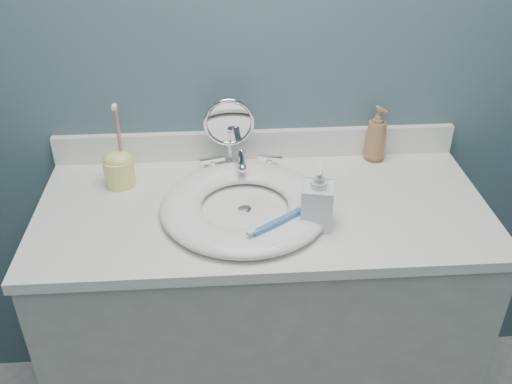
{
  "coord_description": "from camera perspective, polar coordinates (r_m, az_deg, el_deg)",
  "views": [
    {
      "loc": [
        -0.11,
        -0.3,
        1.75
      ],
      "look_at": [
        -0.02,
        0.94,
        0.94
      ],
      "focal_mm": 40.0,
      "sensor_mm": 36.0,
      "label": 1
    }
  ],
  "objects": [
    {
      "name": "back_wall",
      "position": [
        1.65,
        -0.03,
        13.45
      ],
      "size": [
        2.2,
        0.02,
        2.4
      ],
      "primitive_type": "cube",
      "color": "slate",
      "rests_on": "ground"
    },
    {
      "name": "vanity_cabinet",
      "position": [
        1.84,
        0.58,
        -13.06
      ],
      "size": [
        1.2,
        0.55,
        0.85
      ],
      "primitive_type": "cube",
      "color": "beige",
      "rests_on": "ground"
    },
    {
      "name": "countertop",
      "position": [
        1.56,
        0.66,
        -1.7
      ],
      "size": [
        1.22,
        0.57,
        0.03
      ],
      "primitive_type": "cube",
      "color": "white",
      "rests_on": "vanity_cabinet"
    },
    {
      "name": "backsplash",
      "position": [
        1.75,
        0.0,
        4.79
      ],
      "size": [
        1.22,
        0.02,
        0.09
      ],
      "primitive_type": "cube",
      "color": "white",
      "rests_on": "countertop"
    },
    {
      "name": "basin",
      "position": [
        1.51,
        -1.13,
        -1.35
      ],
      "size": [
        0.45,
        0.45,
        0.04
      ],
      "primitive_type": null,
      "color": "white",
      "rests_on": "countertop"
    },
    {
      "name": "drain",
      "position": [
        1.52,
        -1.12,
        -1.82
      ],
      "size": [
        0.04,
        0.04,
        0.01
      ],
      "primitive_type": "cylinder",
      "color": "silver",
      "rests_on": "countertop"
    },
    {
      "name": "faucet",
      "position": [
        1.67,
        -1.48,
        2.67
      ],
      "size": [
        0.25,
        0.13,
        0.07
      ],
      "color": "silver",
      "rests_on": "countertop"
    },
    {
      "name": "makeup_mirror",
      "position": [
        1.67,
        -2.7,
        6.19
      ],
      "size": [
        0.15,
        0.08,
        0.22
      ],
      "rotation": [
        0.0,
        0.0,
        0.03
      ],
      "color": "silver",
      "rests_on": "countertop"
    },
    {
      "name": "soap_bottle_amber",
      "position": [
        1.76,
        11.97,
        5.74
      ],
      "size": [
        0.09,
        0.09,
        0.17
      ],
      "primitive_type": "imported",
      "rotation": [
        0.0,
        0.0,
        0.43
      ],
      "color": "#9B6A46",
      "rests_on": "countertop"
    },
    {
      "name": "soap_bottle_clear",
      "position": [
        1.43,
        6.23,
        -0.41
      ],
      "size": [
        0.1,
        0.1,
        0.18
      ],
      "primitive_type": "imported",
      "rotation": [
        0.0,
        0.0,
        -0.23
      ],
      "color": "silver",
      "rests_on": "countertop"
    },
    {
      "name": "toothbrush_holder",
      "position": [
        1.65,
        -13.55,
        2.43
      ],
      "size": [
        0.09,
        0.09,
        0.25
      ],
      "rotation": [
        0.0,
        0.0,
        0.3
      ],
      "color": "#F4F07A",
      "rests_on": "countertop"
    },
    {
      "name": "toothbrush_lying",
      "position": [
        1.4,
        2.0,
        -3.1
      ],
      "size": [
        0.15,
        0.11,
        0.02
      ],
      "rotation": [
        0.0,
        0.0,
        0.62
      ],
      "color": "#377BC6",
      "rests_on": "basin"
    }
  ]
}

